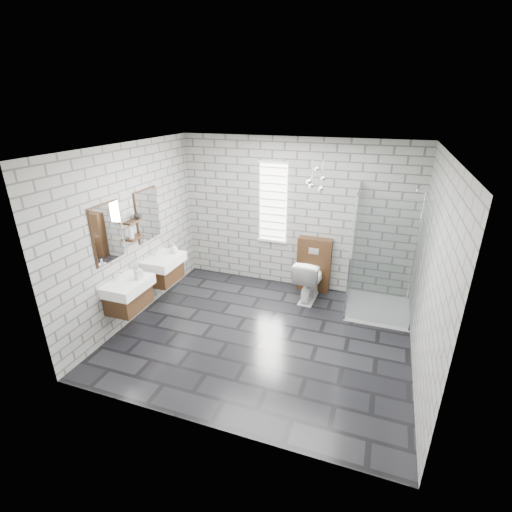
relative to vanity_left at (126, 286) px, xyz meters
The scene contains 20 objects.
floor 2.13m from the vanity_left, 16.04° to the left, with size 4.20×3.60×0.02m, color black.
ceiling 2.78m from the vanity_left, 16.04° to the left, with size 4.20×3.60×0.02m, color white.
wall_back 3.09m from the vanity_left, 51.04° to the left, with size 4.20×0.02×2.70m, color #969691.
wall_front 2.36m from the vanity_left, 33.49° to the right, with size 4.20×0.02×2.70m, color #969691.
wall_left 0.83m from the vanity_left, 110.30° to the left, with size 0.02×3.60×2.70m, color #969691.
wall_right 4.10m from the vanity_left, ahead, with size 0.02×3.60×2.70m, color #969691.
vanity_left is the anchor object (origin of this frame).
vanity_right 0.95m from the vanity_left, 90.00° to the left, with size 0.47×0.70×1.57m.
shelf_lower 0.76m from the vanity_left, 103.84° to the left, with size 0.14×0.30×0.03m, color #3F2613.
shelf_upper 0.97m from the vanity_left, 103.84° to the left, with size 0.14×0.30×0.03m, color #3F2613.
window 2.89m from the vanity_left, 57.11° to the left, with size 0.56×0.05×1.48m.
cistern_panel 3.25m from the vanity_left, 44.02° to the left, with size 0.60×0.20×1.00m, color #3F2613.
flush_plate 3.16m from the vanity_left, 42.65° to the left, with size 0.18×0.01×0.12m, color silver.
shower_enclosure 3.83m from the vanity_left, 26.93° to the left, with size 1.00×1.00×2.03m.
pendant_cluster 3.31m from the vanity_left, 39.44° to the left, with size 0.28×0.24×0.77m.
toilet 3.01m from the vanity_left, 38.78° to the left, with size 0.43×0.75×0.76m, color white.
soap_bottle_a 0.28m from the vanity_left, 37.50° to the left, with size 0.10×0.10×0.22m, color #B2B2B2.
soap_bottle_b 1.18m from the vanity_left, 84.20° to the left, with size 0.13×0.13×0.17m, color #B2B2B2.
soap_bottle_c 0.81m from the vanity_left, 105.39° to the left, with size 0.08×0.08×0.21m, color #B2B2B2.
vase 1.09m from the vanity_left, 100.56° to the left, with size 0.11×0.11×0.11m, color #B2B2B2.
Camera 1 is at (1.46, -4.43, 3.25)m, focal length 26.00 mm.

